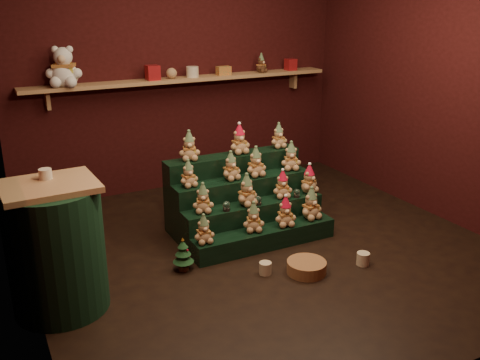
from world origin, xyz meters
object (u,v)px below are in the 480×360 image
wicker_basket (306,267)px  snow_globe_b (258,200)px  snow_globe_c (297,193)px  mug_right (363,259)px  snow_globe_a (226,206)px  white_bear (63,61)px  riser_tier_front (265,238)px  mini_christmas_tree (183,254)px  mug_left (265,268)px  brown_bear (261,63)px  side_table (56,248)px

wicker_basket → snow_globe_b: bearing=94.1°
snow_globe_c → wicker_basket: 0.90m
snow_globe_c → mug_right: size_ratio=0.76×
snow_globe_a → white_bear: white_bear is taller
riser_tier_front → mini_christmas_tree: mini_christmas_tree is taller
white_bear → mug_left: bearing=-43.5°
riser_tier_front → mini_christmas_tree: 0.84m
snow_globe_b → mug_left: snow_globe_b is taller
snow_globe_b → snow_globe_c: snow_globe_b is taller
riser_tier_front → wicker_basket: bearing=-83.3°
brown_bear → snow_globe_a: bearing=-154.2°
snow_globe_c → mug_left: 0.98m
snow_globe_a → snow_globe_c: snow_globe_a is taller
riser_tier_front → mug_right: 0.90m
snow_globe_a → wicker_basket: 0.91m
snow_globe_b → side_table: (-1.85, -0.35, 0.08)m
side_table → mug_left: (1.59, -0.25, -0.43)m
riser_tier_front → snow_globe_b: (0.02, 0.16, 0.31)m
riser_tier_front → mug_right: size_ratio=12.59×
snow_globe_c → side_table: bearing=-171.2°
mug_left → white_bear: 2.93m
snow_globe_c → brown_bear: size_ratio=0.38×
snow_globe_c → snow_globe_a: bearing=180.0°
riser_tier_front → mini_christmas_tree: bearing=-175.0°
brown_bear → snow_globe_c: bearing=-134.1°
snow_globe_a → wicker_basket: size_ratio=0.28×
snow_globe_b → wicker_basket: 0.82m
snow_globe_b → mug_left: size_ratio=0.83×
mug_right → wicker_basket: size_ratio=0.34×
snow_globe_c → side_table: (-2.28, -0.35, 0.08)m
riser_tier_front → wicker_basket: riser_tier_front is taller
snow_globe_a → wicker_basket: snow_globe_a is taller
mini_christmas_tree → mug_right: (1.41, -0.61, -0.09)m
snow_globe_b → mug_right: size_ratio=0.77×
riser_tier_front → brown_bear: brown_bear is taller
mug_left → mug_right: bearing=-16.4°
snow_globe_c → wicker_basket: (-0.37, -0.74, -0.35)m
mini_christmas_tree → white_bear: size_ratio=0.59×
mini_christmas_tree → mug_right: bearing=-23.5°
mug_left → riser_tier_front: bearing=60.8°
riser_tier_front → mini_christmas_tree: (-0.83, -0.07, 0.06)m
brown_bear → riser_tier_front: bearing=-144.5°
snow_globe_a → wicker_basket: (0.38, -0.74, -0.36)m
mini_christmas_tree → mug_right: size_ratio=2.72×
riser_tier_front → side_table: 1.89m
snow_globe_a → white_bear: (-1.02, 1.66, 1.17)m
snow_globe_c → mug_right: bearing=-80.3°
riser_tier_front → snow_globe_a: snow_globe_a is taller
riser_tier_front → brown_bear: 2.45m
snow_globe_b → snow_globe_c: bearing=0.0°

